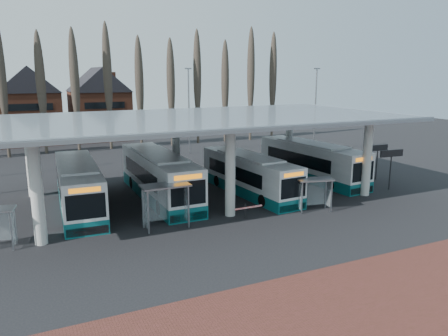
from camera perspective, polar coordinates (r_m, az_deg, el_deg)
name	(u,v)px	position (r m, az deg, el deg)	size (l,w,h in m)	color
ground	(247,227)	(28.02, 3.06, -7.64)	(140.00, 140.00, 0.00)	black
brick_strip	(392,321)	(19.31, 21.11, -18.13)	(70.00, 10.00, 0.03)	#5C2A24
station_canopy	(199,124)	(33.82, -3.29, 5.70)	(32.00, 16.00, 6.34)	silver
poplar_row	(124,80)	(57.55, -12.91, 11.19)	(45.10, 1.10, 14.50)	#473D33
lamp_post_b	(189,109)	(52.72, -4.61, 7.64)	(0.80, 0.16, 10.17)	slate
lamp_post_c	(315,109)	(54.23, 11.83, 7.55)	(0.80, 0.16, 10.17)	slate
bus_0	(78,187)	(32.92, -18.49, -2.34)	(3.25, 12.29, 3.38)	white
bus_1	(159,177)	(34.26, -8.50, -1.13)	(2.77, 12.84, 3.57)	white
bus_2	(249,175)	(35.28, 3.24, -0.93)	(3.24, 11.58, 3.18)	white
bus_3	(311,162)	(40.72, 11.26, 0.79)	(3.62, 12.46, 3.41)	white
shelter_1	(165,196)	(27.55, -7.75, -3.64)	(3.02, 1.52, 2.80)	gray
shelter_2	(314,187)	(31.35, 11.64, -2.46)	(2.76, 1.87, 2.34)	gray
info_sign_0	(391,156)	(38.57, 21.02, 1.42)	(2.27, 0.29, 3.37)	black
info_sign_1	(378,151)	(41.96, 19.44, 2.16)	(2.16, 0.23, 3.20)	black
barrier	(248,208)	(29.02, 3.12, -5.27)	(2.06, 0.58, 1.03)	black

